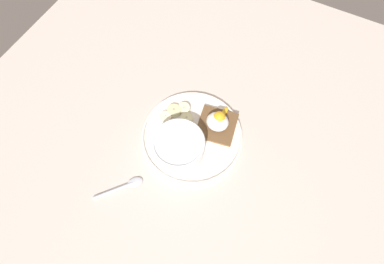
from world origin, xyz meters
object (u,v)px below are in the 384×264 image
(poached_egg, at_px, (218,121))
(banana_slice_right, at_px, (184,108))
(toast_slice, at_px, (217,125))
(banana_slice_front, at_px, (186,118))
(banana_slice_back, at_px, (174,110))
(spoon, at_px, (125,186))
(oatmeal_bowl, at_px, (179,146))
(banana_slice_left, at_px, (165,117))

(poached_egg, distance_m, banana_slice_right, 0.10)
(toast_slice, bearing_deg, poached_egg, 87.84)
(banana_slice_front, bearing_deg, banana_slice_back, 173.44)
(banana_slice_back, relative_size, banana_slice_right, 0.82)
(toast_slice, height_order, banana_slice_back, banana_slice_back)
(poached_egg, xyz_separation_m, spoon, (-0.12, -0.24, -0.03))
(toast_slice, distance_m, spoon, 0.26)
(oatmeal_bowl, distance_m, banana_slice_back, 0.11)
(toast_slice, relative_size, banana_slice_left, 2.48)
(banana_slice_back, bearing_deg, banana_slice_left, -112.88)
(toast_slice, bearing_deg, spoon, -117.69)
(banana_slice_right, bearing_deg, banana_slice_left, -125.12)
(banana_slice_back, bearing_deg, banana_slice_right, 42.28)
(poached_egg, bearing_deg, banana_slice_right, 178.22)
(oatmeal_bowl, relative_size, poached_egg, 1.49)
(spoon, bearing_deg, banana_slice_right, 83.51)
(banana_slice_back, xyz_separation_m, banana_slice_right, (0.02, 0.02, -0.00))
(toast_slice, bearing_deg, banana_slice_left, -163.49)
(oatmeal_bowl, relative_size, banana_slice_right, 2.66)
(spoon, bearing_deg, toast_slice, 62.31)
(banana_slice_right, bearing_deg, spoon, -96.49)
(oatmeal_bowl, xyz_separation_m, toast_slice, (0.05, 0.10, -0.02))
(poached_egg, relative_size, banana_slice_right, 1.79)
(banana_slice_back, bearing_deg, spoon, -92.03)
(oatmeal_bowl, distance_m, banana_slice_right, 0.12)
(banana_slice_right, distance_m, spoon, 0.24)
(oatmeal_bowl, xyz_separation_m, banana_slice_left, (-0.07, 0.06, -0.02))
(oatmeal_bowl, relative_size, banana_slice_front, 2.73)
(oatmeal_bowl, xyz_separation_m, spoon, (-0.07, -0.13, -0.03))
(toast_slice, bearing_deg, banana_slice_front, -167.57)
(poached_egg, xyz_separation_m, banana_slice_left, (-0.13, -0.04, -0.02))
(oatmeal_bowl, height_order, banana_slice_left, oatmeal_bowl)
(banana_slice_front, xyz_separation_m, banana_slice_back, (-0.04, 0.00, 0.00))
(oatmeal_bowl, bearing_deg, toast_slice, 62.97)
(toast_slice, bearing_deg, banana_slice_back, -173.86)
(banana_slice_left, bearing_deg, toast_slice, 16.51)
(banana_slice_back, relative_size, spoon, 0.38)
(oatmeal_bowl, distance_m, poached_egg, 0.11)
(poached_egg, height_order, banana_slice_right, poached_egg)
(poached_egg, relative_size, spoon, 0.83)
(toast_slice, height_order, banana_slice_right, banana_slice_right)
(toast_slice, xyz_separation_m, banana_slice_left, (-0.13, -0.04, -0.00))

